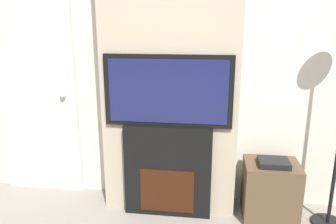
% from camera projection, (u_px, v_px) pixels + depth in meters
% --- Properties ---
extents(wall_back, '(6.00, 0.06, 2.70)m').
position_uv_depth(wall_back, '(173.00, 59.00, 2.97)').
color(wall_back, silver).
rests_on(wall_back, ground_plane).
extents(chimney_breast, '(1.17, 0.32, 2.70)m').
position_uv_depth(chimney_breast, '(171.00, 61.00, 2.79)').
color(chimney_breast, tan).
rests_on(chimney_breast, ground_plane).
extents(fireplace, '(0.76, 0.15, 0.83)m').
position_uv_depth(fireplace, '(168.00, 171.00, 2.88)').
color(fireplace, black).
rests_on(fireplace, ground_plane).
extents(television, '(1.07, 0.07, 0.60)m').
position_uv_depth(television, '(168.00, 91.00, 2.69)').
color(television, black).
rests_on(television, fireplace).
extents(media_stand, '(0.46, 0.38, 0.56)m').
position_uv_depth(media_stand, '(270.00, 189.00, 2.86)').
color(media_stand, brown).
rests_on(media_stand, ground_plane).
extents(entry_door, '(0.80, 0.09, 2.09)m').
position_uv_depth(entry_door, '(37.00, 89.00, 3.17)').
color(entry_door, silver).
rests_on(entry_door, ground_plane).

